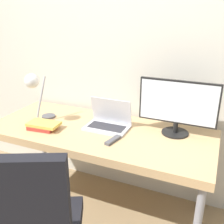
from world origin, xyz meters
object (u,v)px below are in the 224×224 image
Objects in this scene: desk_lamp at (35,87)px; book_stack at (43,125)px; monitor at (178,105)px; laptop at (108,122)px.

desk_lamp is 0.31m from book_stack.
desk_lamp reaches higher than monitor.
desk_lamp is at bearing -165.28° from laptop.
book_stack is at bearing -161.26° from monitor.
laptop is at bearing 25.75° from book_stack.
laptop is 0.59× the size of monitor.
laptop is at bearing 14.72° from desk_lamp.
desk_lamp is (-0.56, -0.15, 0.26)m from laptop.
laptop is 1.31× the size of book_stack.
book_stack is at bearing -154.25° from laptop.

